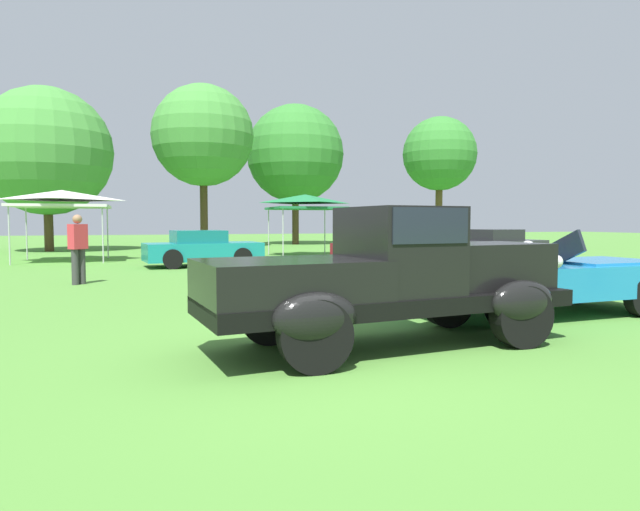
# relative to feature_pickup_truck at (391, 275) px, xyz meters

# --- Properties ---
(ground_plane) EXTENTS (120.00, 120.00, 0.00)m
(ground_plane) POSITION_rel_feature_pickup_truck_xyz_m (-0.84, -0.44, -0.87)
(ground_plane) COLOR #4C8433
(feature_pickup_truck) EXTENTS (4.76, 2.20, 1.70)m
(feature_pickup_truck) POSITION_rel_feature_pickup_truck_xyz_m (0.00, 0.00, 0.00)
(feature_pickup_truck) COLOR black
(feature_pickup_truck) RESTS_ON ground_plane
(neighbor_convertible) EXTENTS (4.52, 1.95, 1.40)m
(neighbor_convertible) POSITION_rel_feature_pickup_truck_xyz_m (3.46, 1.35, -0.29)
(neighbor_convertible) COLOR #1E7AB7
(neighbor_convertible) RESTS_ON ground_plane
(show_car_teal) EXTENTS (4.02, 2.14, 1.22)m
(show_car_teal) POSITION_rel_feature_pickup_truck_xyz_m (-0.94, 12.93, -0.27)
(show_car_teal) COLOR teal
(show_car_teal) RESTS_ON ground_plane
(show_car_burgundy) EXTENTS (4.19, 2.75, 1.22)m
(show_car_burgundy) POSITION_rel_feature_pickup_truck_xyz_m (5.15, 11.02, -0.27)
(show_car_burgundy) COLOR maroon
(show_car_burgundy) RESTS_ON ground_plane
(show_car_charcoal) EXTENTS (4.11, 2.42, 1.22)m
(show_car_charcoal) POSITION_rel_feature_pickup_truck_xyz_m (10.08, 11.92, -0.27)
(show_car_charcoal) COLOR #28282D
(show_car_charcoal) RESTS_ON ground_plane
(spectator_by_row) EXTENTS (0.45, 0.45, 1.69)m
(spectator_by_row) POSITION_rel_feature_pickup_truck_xyz_m (-4.36, 8.34, 0.04)
(spectator_by_row) COLOR #383838
(spectator_by_row) RESTS_ON ground_plane
(canopy_tent_left_field) EXTENTS (3.37, 3.37, 2.71)m
(canopy_tent_left_field) POSITION_rel_feature_pickup_truck_xyz_m (-5.76, 16.92, 1.55)
(canopy_tent_left_field) COLOR #B7B7BC
(canopy_tent_left_field) RESTS_ON ground_plane
(canopy_tent_center_field) EXTENTS (3.02, 3.02, 2.71)m
(canopy_tent_center_field) POSITION_rel_feature_pickup_truck_xyz_m (4.00, 17.33, 1.55)
(canopy_tent_center_field) COLOR #B7B7BC
(canopy_tent_center_field) RESTS_ON ground_plane
(treeline_far_left) EXTENTS (6.41, 6.41, 8.24)m
(treeline_far_left) POSITION_rel_feature_pickup_truck_xyz_m (-7.38, 24.75, 4.16)
(treeline_far_left) COLOR #47331E
(treeline_far_left) RESTS_ON ground_plane
(treeline_mid_left) EXTENTS (5.79, 5.79, 9.33)m
(treeline_mid_left) POSITION_rel_feature_pickup_truck_xyz_m (0.55, 26.40, 5.55)
(treeline_mid_left) COLOR #47331E
(treeline_mid_left) RESTS_ON ground_plane
(treeline_center) EXTENTS (6.35, 6.35, 9.12)m
(treeline_center) POSITION_rel_feature_pickup_truck_xyz_m (6.77, 29.09, 5.07)
(treeline_center) COLOR #47331E
(treeline_center) RESTS_ON ground_plane
(treeline_mid_right) EXTENTS (4.64, 4.64, 8.10)m
(treeline_mid_right) POSITION_rel_feature_pickup_truck_xyz_m (15.11, 25.06, 4.88)
(treeline_mid_right) COLOR brown
(treeline_mid_right) RESTS_ON ground_plane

